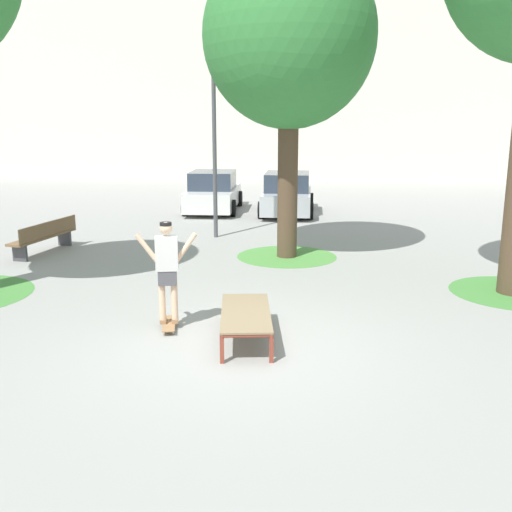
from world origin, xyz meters
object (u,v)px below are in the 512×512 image
(skate_box, at_px, (246,314))
(skateboard, at_px, (169,324))
(skater, at_px, (167,266))
(tree_mid_back, at_px, (289,38))
(car_white, at_px, (213,193))
(park_bench, at_px, (45,236))
(car_silver, at_px, (287,195))
(light_post, at_px, (214,103))

(skate_box, distance_m, skateboard, 1.42)
(skateboard, xyz_separation_m, skater, (-0.00, 0.00, 0.99))
(skater, bearing_deg, tree_mid_back, 73.20)
(skateboard, distance_m, car_white, 12.89)
(skate_box, height_order, skateboard, skate_box)
(skateboard, relative_size, skater, 0.49)
(tree_mid_back, relative_size, park_bench, 3.04)
(park_bench, bearing_deg, car_white, 68.19)
(skater, bearing_deg, car_white, 96.89)
(skate_box, relative_size, car_white, 0.47)
(car_silver, bearing_deg, park_bench, -128.71)
(skateboard, height_order, car_white, car_white)
(car_white, distance_m, park_bench, 8.20)
(tree_mid_back, bearing_deg, car_white, 113.53)
(skater, height_order, car_silver, skater)
(skateboard, relative_size, light_post, 0.14)
(skate_box, bearing_deg, park_bench, 136.93)
(park_bench, height_order, light_post, light_post)
(tree_mid_back, bearing_deg, skater, -106.80)
(skateboard, xyz_separation_m, light_post, (-0.57, 7.74, 3.75))
(car_silver, bearing_deg, light_post, -111.22)
(car_white, bearing_deg, light_post, -79.10)
(skater, relative_size, car_silver, 0.40)
(skater, bearing_deg, car_silver, 84.22)
(skater, height_order, tree_mid_back, tree_mid_back)
(skater, bearing_deg, park_bench, 131.61)
(car_white, distance_m, light_post, 6.01)
(skateboard, height_order, skater, skater)
(car_silver, xyz_separation_m, park_bench, (-5.85, -7.30, -0.24))
(skater, distance_m, car_silver, 12.54)
(tree_mid_back, height_order, car_white, tree_mid_back)
(car_white, xyz_separation_m, car_silver, (2.81, -0.31, 0.00))
(tree_mid_back, distance_m, park_bench, 7.86)
(skate_box, distance_m, park_bench, 8.10)
(skate_box, distance_m, car_silver, 12.84)
(tree_mid_back, distance_m, car_white, 9.19)
(skater, relative_size, park_bench, 0.69)
(skateboard, relative_size, car_silver, 0.20)
(tree_mid_back, xyz_separation_m, light_post, (-2.22, 2.29, -1.41))
(skate_box, xyz_separation_m, car_silver, (-0.06, 12.83, 0.28))
(car_silver, distance_m, light_post, 5.96)
(skater, xyz_separation_m, car_silver, (1.26, 12.47, -0.38))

